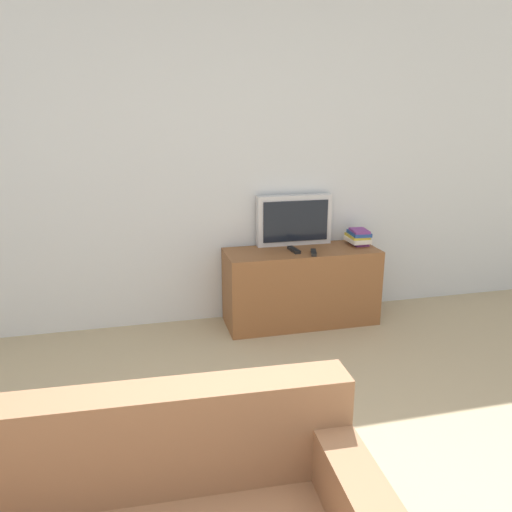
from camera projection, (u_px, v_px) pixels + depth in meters
wall_back at (197, 160)px, 3.82m from camera, size 9.00×0.06×2.60m
tv_stand at (301, 286)px, 4.02m from camera, size 1.21×0.44×0.61m
television at (294, 220)px, 4.04m from camera, size 0.62×0.09×0.41m
book_stack at (358, 237)px, 4.08m from camera, size 0.17×0.23×0.13m
remote_on_stand at (294, 250)px, 3.89m from camera, size 0.06×0.18×0.02m
remote_secondary at (314, 252)px, 3.82m from camera, size 0.08×0.16×0.02m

